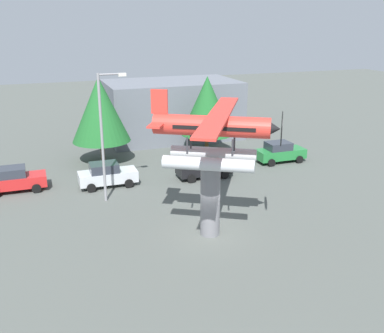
% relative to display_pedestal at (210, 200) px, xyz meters
% --- Properties ---
extents(ground_plane, '(140.00, 140.00, 0.00)m').
position_rel_display_pedestal_xyz_m(ground_plane, '(0.00, 0.00, -2.07)').
color(ground_plane, '#515651').
extents(display_pedestal, '(1.10, 1.10, 4.14)m').
position_rel_display_pedestal_xyz_m(display_pedestal, '(0.00, 0.00, 0.00)').
color(display_pedestal, slate).
rests_on(display_pedestal, ground).
extents(floatplane_monument, '(7.04, 9.52, 4.00)m').
position_rel_display_pedestal_xyz_m(floatplane_monument, '(0.11, -0.07, 3.74)').
color(floatplane_monument, silver).
rests_on(floatplane_monument, display_pedestal).
extents(car_near_red, '(4.20, 2.02, 1.76)m').
position_rel_display_pedestal_xyz_m(car_near_red, '(-10.54, 10.90, -1.19)').
color(car_near_red, red).
rests_on(car_near_red, ground).
extents(car_mid_silver, '(4.20, 2.02, 1.76)m').
position_rel_display_pedestal_xyz_m(car_mid_silver, '(-4.19, 9.69, -1.19)').
color(car_mid_silver, silver).
rests_on(car_mid_silver, ground).
extents(car_far_black, '(4.20, 2.02, 1.76)m').
position_rel_display_pedestal_xyz_m(car_far_black, '(3.13, 9.10, -1.19)').
color(car_far_black, black).
rests_on(car_far_black, ground).
extents(car_distant_green, '(4.20, 2.02, 1.76)m').
position_rel_display_pedestal_xyz_m(car_distant_green, '(10.71, 10.54, -1.19)').
color(car_distant_green, '#237A38').
rests_on(car_distant_green, ground).
extents(streetlight_primary, '(1.84, 0.28, 8.50)m').
position_rel_display_pedestal_xyz_m(streetlight_primary, '(-4.58, 6.91, 2.82)').
color(streetlight_primary, gray).
rests_on(streetlight_primary, ground).
extents(storefront_building, '(13.19, 7.87, 5.75)m').
position_rel_display_pedestal_xyz_m(storefront_building, '(4.65, 22.00, 0.80)').
color(storefront_building, slate).
rests_on(storefront_building, ground).
extents(tree_east, '(4.86, 4.86, 7.26)m').
position_rel_display_pedestal_xyz_m(tree_east, '(-3.54, 15.68, 2.48)').
color(tree_east, brown).
rests_on(tree_east, ground).
extents(tree_center_back, '(4.70, 4.70, 6.94)m').
position_rel_display_pedestal_xyz_m(tree_center_back, '(5.90, 15.39, 2.25)').
color(tree_center_back, brown).
rests_on(tree_center_back, ground).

